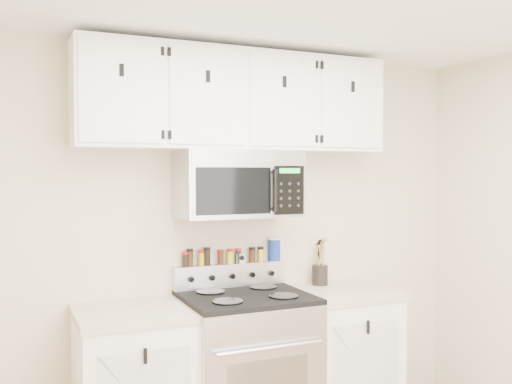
% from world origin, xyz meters
% --- Properties ---
extents(back_wall, '(3.50, 0.01, 2.50)m').
position_xyz_m(back_wall, '(0.00, 1.75, 1.25)').
color(back_wall, beige).
rests_on(back_wall, floor).
extents(range, '(0.76, 0.65, 1.10)m').
position_xyz_m(range, '(0.00, 1.43, 0.49)').
color(range, '#B7B7BA').
rests_on(range, floor).
extents(base_cabinet_right, '(0.64, 0.62, 0.92)m').
position_xyz_m(base_cabinet_right, '(0.69, 1.45, 0.46)').
color(base_cabinet_right, white).
rests_on(base_cabinet_right, floor).
extents(microwave, '(0.76, 0.44, 0.42)m').
position_xyz_m(microwave, '(0.00, 1.55, 1.63)').
color(microwave, '#9E9EA3').
rests_on(microwave, back_wall).
extents(upper_cabinets, '(2.00, 0.35, 0.62)m').
position_xyz_m(upper_cabinets, '(-0.00, 1.58, 2.15)').
color(upper_cabinets, white).
rests_on(upper_cabinets, back_wall).
extents(utensil_crock, '(0.11, 0.11, 0.32)m').
position_xyz_m(utensil_crock, '(0.65, 1.65, 1.00)').
color(utensil_crock, black).
rests_on(utensil_crock, base_cabinet_right).
extents(kitchen_timer, '(0.07, 0.06, 0.06)m').
position_xyz_m(kitchen_timer, '(0.08, 1.71, 1.13)').
color(kitchen_timer, silver).
rests_on(kitchen_timer, range).
extents(salt_canister, '(0.08, 0.08, 0.15)m').
position_xyz_m(salt_canister, '(0.33, 1.71, 1.18)').
color(salt_canister, navy).
rests_on(salt_canister, range).
extents(spice_jar_0, '(0.04, 0.04, 0.09)m').
position_xyz_m(spice_jar_0, '(-0.30, 1.71, 1.15)').
color(spice_jar_0, black).
rests_on(spice_jar_0, range).
extents(spice_jar_1, '(0.04, 0.04, 0.11)m').
position_xyz_m(spice_jar_1, '(-0.27, 1.71, 1.16)').
color(spice_jar_1, '#3B1F0E').
rests_on(spice_jar_1, range).
extents(spice_jar_2, '(0.04, 0.04, 0.10)m').
position_xyz_m(spice_jar_2, '(-0.20, 1.71, 1.15)').
color(spice_jar_2, gold).
rests_on(spice_jar_2, range).
extents(spice_jar_3, '(0.04, 0.04, 0.11)m').
position_xyz_m(spice_jar_3, '(-0.16, 1.71, 1.16)').
color(spice_jar_3, black).
rests_on(spice_jar_3, range).
extents(spice_jar_4, '(0.04, 0.04, 0.09)m').
position_xyz_m(spice_jar_4, '(-0.06, 1.71, 1.15)').
color(spice_jar_4, '#401F0F').
rests_on(spice_jar_4, range).
extents(spice_jar_5, '(0.04, 0.04, 0.10)m').
position_xyz_m(spice_jar_5, '(0.00, 1.71, 1.15)').
color(spice_jar_5, yellow).
rests_on(spice_jar_5, range).
extents(spice_jar_6, '(0.04, 0.04, 0.10)m').
position_xyz_m(spice_jar_6, '(0.06, 1.71, 1.15)').
color(spice_jar_6, black).
rests_on(spice_jar_6, range).
extents(spice_jar_7, '(0.04, 0.04, 0.10)m').
position_xyz_m(spice_jar_7, '(0.16, 1.71, 1.15)').
color(spice_jar_7, '#381E0D').
rests_on(spice_jar_7, range).
extents(spice_jar_8, '(0.04, 0.04, 0.10)m').
position_xyz_m(spice_jar_8, '(0.22, 1.71, 1.15)').
color(spice_jar_8, gold).
rests_on(spice_jar_8, range).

